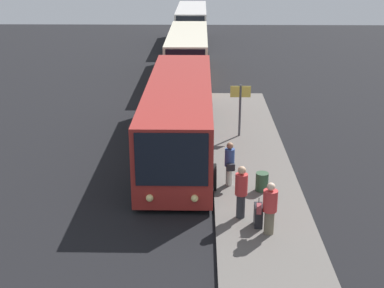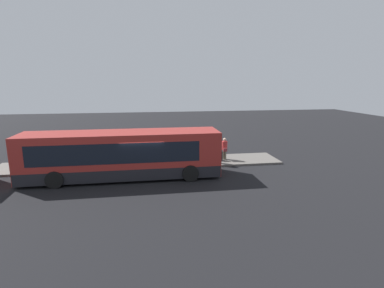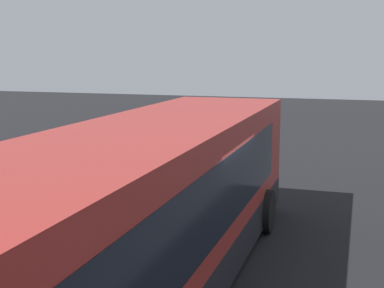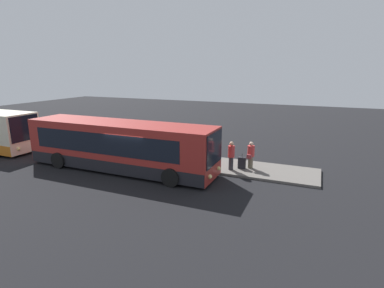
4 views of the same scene
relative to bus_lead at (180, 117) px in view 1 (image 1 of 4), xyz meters
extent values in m
plane|color=black|center=(1.26, -0.24, -1.44)|extent=(80.00, 80.00, 0.00)
cube|color=#605B56|center=(1.26, 2.88, -1.37)|extent=(20.00, 3.04, 0.14)
cube|color=maroon|center=(0.05, 0.00, 0.09)|extent=(11.85, 2.58, 2.72)
cube|color=black|center=(0.05, 0.00, -0.91)|extent=(11.79, 2.60, 0.70)
cube|color=black|center=(-0.24, 0.00, 0.42)|extent=(9.72, 2.61, 1.19)
cube|color=black|center=(6.00, 0.00, 0.48)|extent=(0.06, 2.27, 1.74)
sphere|color=#F9E58C|center=(6.02, 0.71, -0.81)|extent=(0.24, 0.24, 0.24)
sphere|color=#F9E58C|center=(6.02, -0.71, -0.81)|extent=(0.24, 0.24, 0.24)
cylinder|color=black|center=(4.08, 1.29, -0.94)|extent=(0.98, 0.30, 0.98)
cylinder|color=black|center=(4.08, -1.29, -0.94)|extent=(0.98, 0.30, 0.98)
cylinder|color=black|center=(-3.62, 1.29, -0.94)|extent=(0.98, 0.30, 0.98)
cylinder|color=black|center=(-3.62, -1.29, -0.94)|extent=(0.98, 0.30, 0.98)
cube|color=beige|center=(-13.42, 0.00, 0.11)|extent=(10.98, 2.48, 2.75)
cube|color=orange|center=(-13.42, 0.00, -0.91)|extent=(10.93, 2.50, 0.70)
cube|color=black|center=(-13.70, 0.00, 0.44)|extent=(9.00, 2.51, 1.21)
cube|color=black|center=(-7.91, 0.00, 0.51)|extent=(0.06, 2.18, 1.76)
sphere|color=#F9E58C|center=(-7.89, 0.68, -0.81)|extent=(0.24, 0.24, 0.24)
sphere|color=#F9E58C|center=(-7.89, -0.68, -0.81)|extent=(0.24, 0.24, 0.24)
cylinder|color=black|center=(-9.69, 1.24, -0.94)|extent=(0.99, 0.30, 0.99)
cylinder|color=black|center=(-9.69, -1.24, -0.94)|extent=(0.99, 0.30, 0.99)
cylinder|color=black|center=(-16.83, 1.24, -0.94)|extent=(0.99, 0.30, 0.99)
cylinder|color=black|center=(-16.83, -1.24, -0.94)|extent=(0.99, 0.30, 0.99)
cube|color=silver|center=(-26.27, 0.00, 0.24)|extent=(11.14, 2.49, 3.02)
cube|color=black|center=(-26.27, 0.00, -0.92)|extent=(11.08, 2.51, 0.70)
cube|color=black|center=(-26.54, 0.00, 0.60)|extent=(9.13, 2.52, 1.33)
cube|color=black|center=(-20.68, 0.00, 0.68)|extent=(0.06, 2.19, 1.93)
sphere|color=#F9E58C|center=(-20.66, 0.68, -0.82)|extent=(0.24, 0.24, 0.24)
sphere|color=#F9E58C|center=(-20.66, -0.68, -0.82)|extent=(0.24, 0.24, 0.24)
cylinder|color=black|center=(-22.48, 1.25, -0.97)|extent=(0.94, 0.30, 0.94)
cylinder|color=black|center=(-22.48, -1.25, -0.97)|extent=(0.94, 0.30, 0.94)
cylinder|color=black|center=(-29.72, 1.25, -0.97)|extent=(0.94, 0.30, 0.94)
cylinder|color=black|center=(-29.72, -1.25, -0.97)|extent=(0.94, 0.30, 0.94)
cylinder|color=#2D2D33|center=(6.32, 2.14, -0.91)|extent=(0.28, 0.28, 0.78)
cylinder|color=#BF3333|center=(6.32, 2.14, -0.18)|extent=(0.40, 0.40, 0.68)
sphere|color=tan|center=(6.32, 2.14, 0.28)|extent=(0.25, 0.25, 0.25)
cylinder|color=silver|center=(3.90, 1.90, -0.93)|extent=(0.27, 0.27, 0.72)
cylinder|color=#334C8C|center=(3.90, 1.90, -0.26)|extent=(0.38, 0.38, 0.63)
sphere|color=#9E7051|center=(3.90, 1.90, 0.17)|extent=(0.24, 0.24, 0.24)
cube|color=black|center=(4.17, 1.93, -0.52)|extent=(0.17, 0.29, 0.24)
cylinder|color=#6B604C|center=(7.31, 2.91, -0.93)|extent=(0.32, 0.32, 0.74)
cylinder|color=#BF3333|center=(7.31, 2.91, -0.24)|extent=(0.45, 0.45, 0.64)
sphere|color=beige|center=(7.31, 2.91, 0.20)|extent=(0.24, 0.24, 0.24)
cube|color=maroon|center=(7.28, 2.60, -0.51)|extent=(0.29, 0.16, 0.24)
cube|color=black|center=(6.85, 2.64, -0.95)|extent=(0.45, 0.24, 0.69)
cylinder|color=black|center=(6.85, 2.64, -0.49)|extent=(0.02, 0.02, 0.24)
cylinder|color=#4C4C51|center=(-1.38, 2.60, -0.14)|extent=(0.10, 0.10, 2.31)
cube|color=#E5C64C|center=(-1.38, 2.60, 0.72)|extent=(0.04, 0.89, 0.50)
cylinder|color=#2D4C33|center=(4.35, 3.01, -0.97)|extent=(0.44, 0.44, 0.65)
camera|label=1|loc=(21.18, 0.91, 6.61)|focal=50.00mm
camera|label=2|loc=(1.48, -18.24, 4.50)|focal=28.00mm
camera|label=3|loc=(-7.60, -3.24, 2.60)|focal=50.00mm
camera|label=4|loc=(10.80, -14.24, 4.45)|focal=28.00mm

